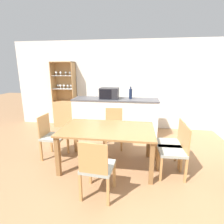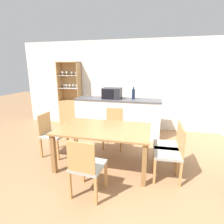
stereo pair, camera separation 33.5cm
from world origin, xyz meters
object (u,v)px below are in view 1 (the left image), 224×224
object	(u,v)px
dining_chair_head_near	(97,167)
microwave	(109,93)
dining_chair_side_right_near	(175,151)
dining_chair_side_left_far	(52,136)
dining_chair_head_far	(113,128)
dining_chair_side_right_far	(171,143)
dining_table	(107,133)
wine_bottle	(131,94)
display_cabinet	(66,108)

from	to	relation	value
dining_chair_head_near	microwave	bearing A→B (deg)	99.66
dining_chair_side_right_near	dining_chair_side_left_far	bearing A→B (deg)	80.25
dining_chair_head_far	dining_chair_side_right_far	bearing A→B (deg)	145.51
dining_table	dining_chair_side_left_far	bearing A→B (deg)	172.49
wine_bottle	microwave	bearing A→B (deg)	-173.74
microwave	wine_bottle	xyz separation A→B (m)	(0.55, 0.06, -0.01)
display_cabinet	dining_chair_head_far	xyz separation A→B (m)	(1.67, -1.27, -0.12)
dining_chair_side_right_near	microwave	world-z (taller)	microwave
dining_chair_side_right_far	dining_chair_side_right_near	xyz separation A→B (m)	(-0.00, -0.30, 0.00)
dining_chair_head_far	wine_bottle	size ratio (longest dim) A/B	2.74
dining_chair_head_far	microwave	xyz separation A→B (m)	(-0.22, 0.75, 0.68)
dining_chair_side_left_far	microwave	distance (m)	1.83
dining_table	dining_chair_side_right_far	bearing A→B (deg)	7.47
dining_chair_side_left_far	dining_chair_head_far	bearing A→B (deg)	122.83
dining_table	dining_chair_side_left_far	world-z (taller)	dining_chair_side_left_far
dining_chair_head_far	microwave	bearing A→B (deg)	-78.09
dining_chair_side_right_near	wine_bottle	distance (m)	2.08
dining_chair_side_right_far	display_cabinet	bearing A→B (deg)	53.96
display_cabinet	dining_table	bearing A→B (deg)	-51.36
dining_table	microwave	size ratio (longest dim) A/B	3.44
dining_chair_side_left_far	dining_chair_head_far	distance (m)	1.33
dining_chair_side_left_far	dining_chair_head_near	bearing A→B (deg)	51.92
dining_table	dining_chair_side_right_near	bearing A→B (deg)	-7.32
dining_chair_head_near	wine_bottle	distance (m)	2.58
dining_chair_side_left_far	display_cabinet	bearing A→B (deg)	-162.49
dining_chair_head_far	wine_bottle	distance (m)	1.11
dining_chair_head_near	dining_chair_side_right_near	distance (m)	1.34
display_cabinet	dining_chair_side_right_far	world-z (taller)	display_cabinet
display_cabinet	dining_chair_side_left_far	world-z (taller)	display_cabinet
wine_bottle	dining_chair_head_near	bearing A→B (deg)	-97.78
dining_chair_head_near	dining_table	bearing A→B (deg)	94.28
dining_chair_head_near	dining_chair_head_far	world-z (taller)	same
dining_chair_side_right_near	microwave	bearing A→B (deg)	36.12
dining_chair_head_near	microwave	world-z (taller)	microwave
wine_bottle	dining_table	bearing A→B (deg)	-101.50
display_cabinet	dining_table	world-z (taller)	display_cabinet
dining_table	microwave	world-z (taller)	microwave
display_cabinet	dining_chair_head_near	bearing A→B (deg)	-60.22
dining_chair_side_right_far	dining_chair_head_near	distance (m)	1.51
microwave	dining_table	bearing A→B (deg)	-82.08
dining_chair_side_right_near	dining_chair_head_near	bearing A→B (deg)	118.12
display_cabinet	dining_chair_side_left_far	xyz separation A→B (m)	(0.53, -1.94, -0.12)
display_cabinet	dining_chair_side_right_far	xyz separation A→B (m)	(2.83, -1.95, -0.12)
display_cabinet	wine_bottle	xyz separation A→B (m)	(2.01, -0.46, 0.55)
dining_chair_side_left_far	dining_chair_head_far	size ratio (longest dim) A/B	1.00
dining_chair_head_far	dining_chair_head_near	bearing A→B (deg)	85.84
dining_table	dining_chair_head_near	bearing A→B (deg)	-90.25
dining_chair_side_right_far	dining_chair_head_near	size ratio (longest dim) A/B	1.00
dining_chair_head_near	microwave	xyz separation A→B (m)	(-0.22, 2.40, 0.68)
dining_chair_side_right_near	microwave	xyz separation A→B (m)	(-1.37, 1.72, 0.68)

